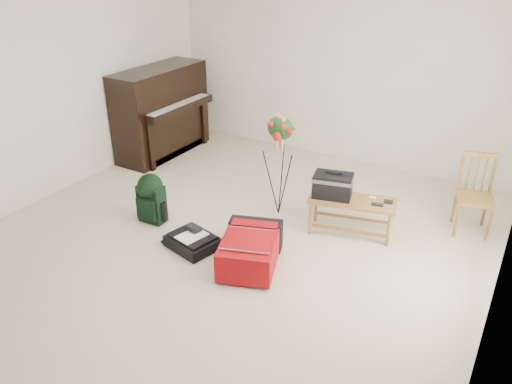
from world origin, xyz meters
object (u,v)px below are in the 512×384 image
Objects in this scene: green_backpack at (151,196)px; black_duffel at (193,241)px; flower_stand at (279,167)px; bench at (340,189)px; dining_chair at (476,196)px; red_suitcase at (253,247)px; piano at (162,113)px.

black_duffel is at bearing -18.18° from green_backpack.
black_duffel is 1.27m from flower_stand.
dining_chair is (1.24, 0.72, -0.07)m from bench.
green_backpack is (-1.84, -0.89, -0.17)m from bench.
bench is 1.06× the size of red_suitcase.
red_suitcase is 1.60× the size of black_duffel.
flower_stand is at bearing -175.30° from dining_chair.
red_suitcase reaches higher than black_duffel.
black_duffel is (1.92, -1.86, -0.53)m from piano.
green_backpack reaches higher than red_suitcase.
dining_chair reaches higher than green_backpack.
green_backpack is 1.45m from flower_stand.
bench reaches higher than black_duffel.
black_duffel is 0.47× the size of flower_stand.
black_duffel is 0.99× the size of green_backpack.
piano is 1.76× the size of dining_chair.
green_backpack is at bearing -124.50° from flower_stand.
piano reaches higher than black_duffel.
piano is at bearing 163.58° from dining_chair.
red_suitcase is (-0.46, -1.01, -0.32)m from bench.
dining_chair is 3.48m from green_backpack.
bench is (3.05, -0.76, -0.11)m from piano.
piano is at bearing 125.99° from red_suitcase.
green_backpack is at bearing -168.27° from dining_chair.
red_suitcase is (2.59, -1.77, -0.43)m from piano.
dining_chair is at bearing 38.13° from flower_stand.
red_suitcase is at bearing -34.30° from piano.
dining_chair is at bearing -0.55° from piano.
green_backpack is at bearing 177.18° from black_duffel.
dining_chair is at bearing 16.33° from bench.
green_backpack is (-3.08, -1.61, -0.10)m from dining_chair.
piano is 2.72m from black_duffel.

